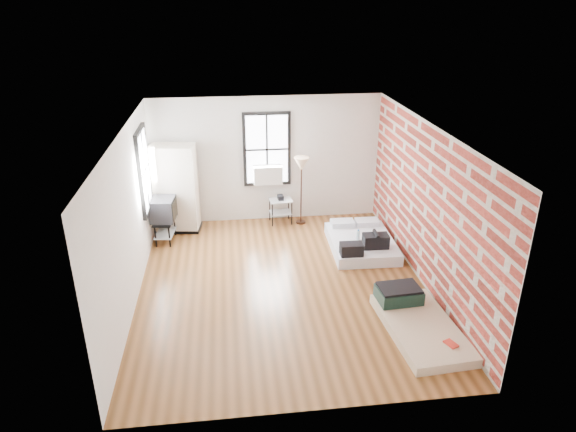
{
  "coord_description": "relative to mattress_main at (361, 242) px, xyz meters",
  "views": [
    {
      "loc": [
        -0.87,
        -7.81,
        4.78
      ],
      "look_at": [
        0.13,
        0.3,
        1.21
      ],
      "focal_mm": 32.0,
      "sensor_mm": 36.0,
      "label": 1
    }
  ],
  "objects": [
    {
      "name": "mattress_bare",
      "position": [
        0.17,
        -2.68,
        -0.03
      ],
      "size": [
        1.12,
        1.95,
        0.41
      ],
      "rotation": [
        0.0,
        0.0,
        0.07
      ],
      "color": "beige",
      "rests_on": "ground"
    },
    {
      "name": "floor_lamp",
      "position": [
        -1.03,
        1.42,
        1.16
      ],
      "size": [
        0.33,
        0.33,
        1.54
      ],
      "color": "#321B10",
      "rests_on": "ground"
    },
    {
      "name": "side_table",
      "position": [
        -1.48,
        1.49,
        0.29
      ],
      "size": [
        0.53,
        0.44,
        0.66
      ],
      "rotation": [
        0.0,
        0.0,
        0.08
      ],
      "color": "black",
      "rests_on": "ground"
    },
    {
      "name": "room_shell",
      "position": [
        -1.51,
        -0.86,
        1.59
      ],
      "size": [
        5.02,
        6.02,
        2.8
      ],
      "color": "silver",
      "rests_on": "ground"
    },
    {
      "name": "wardrobe",
      "position": [
        -3.74,
        1.42,
        0.8
      ],
      "size": [
        1.02,
        0.67,
        1.9
      ],
      "rotation": [
        0.0,
        0.0,
        -0.13
      ],
      "color": "black",
      "rests_on": "ground"
    },
    {
      "name": "mattress_main",
      "position": [
        0.0,
        0.0,
        0.0
      ],
      "size": [
        1.29,
        1.72,
        0.54
      ],
      "rotation": [
        0.0,
        0.0,
        -0.03
      ],
      "color": "white",
      "rests_on": "ground"
    },
    {
      "name": "ground",
      "position": [
        -1.74,
        -1.23,
        -0.15
      ],
      "size": [
        6.0,
        6.0,
        0.0
      ],
      "primitive_type": "plane",
      "color": "#573416",
      "rests_on": "ground"
    },
    {
      "name": "tv_stand",
      "position": [
        -3.96,
        0.86,
        0.53
      ],
      "size": [
        0.53,
        0.71,
        0.95
      ],
      "rotation": [
        0.0,
        0.0,
        -0.11
      ],
      "color": "black",
      "rests_on": "ground"
    }
  ]
}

